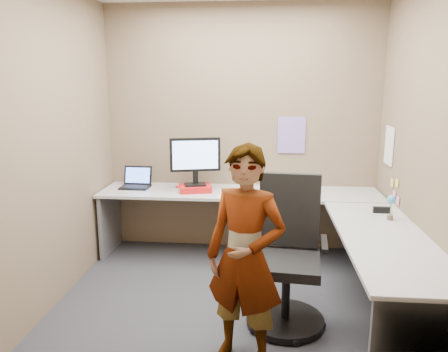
# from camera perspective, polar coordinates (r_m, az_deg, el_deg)

# --- Properties ---
(ground) EXTENTS (3.00, 3.00, 0.00)m
(ground) POSITION_cam_1_polar(r_m,az_deg,el_deg) (4.00, 1.06, -15.69)
(ground) COLOR #28282E
(ground) RESTS_ON ground
(wall_back) EXTENTS (3.00, 0.00, 3.00)m
(wall_back) POSITION_cam_1_polar(r_m,az_deg,el_deg) (4.86, 2.29, 6.04)
(wall_back) COLOR brown
(wall_back) RESTS_ON ground
(wall_right) EXTENTS (0.00, 2.70, 2.70)m
(wall_right) POSITION_cam_1_polar(r_m,az_deg,el_deg) (3.77, 24.55, 3.18)
(wall_right) COLOR brown
(wall_right) RESTS_ON ground
(wall_left) EXTENTS (0.00, 2.70, 2.70)m
(wall_left) POSITION_cam_1_polar(r_m,az_deg,el_deg) (3.97, -21.02, 3.88)
(wall_left) COLOR brown
(wall_left) RESTS_ON ground
(desk) EXTENTS (2.98, 2.58, 0.73)m
(desk) POSITION_cam_1_polar(r_m,az_deg,el_deg) (4.12, 7.61, -6.04)
(desk) COLOR #A1A1A1
(desk) RESTS_ON ground
(paper_ream) EXTENTS (0.38, 0.32, 0.07)m
(paper_ream) POSITION_cam_1_polar(r_m,az_deg,el_deg) (4.65, -3.77, -1.62)
(paper_ream) COLOR red
(paper_ream) RESTS_ON desk
(monitor) EXTENTS (0.52, 0.21, 0.50)m
(monitor) POSITION_cam_1_polar(r_m,az_deg,el_deg) (4.60, -3.79, 2.44)
(monitor) COLOR black
(monitor) RESTS_ON paper_ream
(laptop) EXTENTS (0.32, 0.27, 0.22)m
(laptop) POSITION_cam_1_polar(r_m,az_deg,el_deg) (4.92, -11.38, -0.77)
(laptop) COLOR black
(laptop) RESTS_ON desk
(trackball_mouse) EXTENTS (0.12, 0.08, 0.07)m
(trackball_mouse) POSITION_cam_1_polar(r_m,az_deg,el_deg) (4.65, -6.10, -1.74)
(trackball_mouse) COLOR #B7B7BC
(trackball_mouse) RESTS_ON desk
(origami) EXTENTS (0.10, 0.10, 0.06)m
(origami) POSITION_cam_1_polar(r_m,az_deg,el_deg) (4.44, -0.21, -2.29)
(origami) COLOR white
(origami) RESTS_ON desk
(stapler) EXTENTS (0.15, 0.04, 0.05)m
(stapler) POSITION_cam_1_polar(r_m,az_deg,el_deg) (4.13, 19.90, -4.18)
(stapler) COLOR black
(stapler) RESTS_ON desk
(flower) EXTENTS (0.07, 0.07, 0.22)m
(flower) POSITION_cam_1_polar(r_m,az_deg,el_deg) (3.92, 20.99, -3.37)
(flower) COLOR brown
(flower) RESTS_ON desk
(calendar_purple) EXTENTS (0.30, 0.01, 0.40)m
(calendar_purple) POSITION_cam_1_polar(r_m,az_deg,el_deg) (4.85, 8.80, 5.31)
(calendar_purple) COLOR #846BB7
(calendar_purple) RESTS_ON wall_back
(calendar_white) EXTENTS (0.01, 0.28, 0.38)m
(calendar_white) POSITION_cam_1_polar(r_m,az_deg,el_deg) (4.63, 20.76, 3.72)
(calendar_white) COLOR white
(calendar_white) RESTS_ON wall_right
(sticky_note_a) EXTENTS (0.01, 0.07, 0.07)m
(sticky_note_a) POSITION_cam_1_polar(r_m,az_deg,el_deg) (4.35, 21.66, -0.87)
(sticky_note_a) COLOR #F2E059
(sticky_note_a) RESTS_ON wall_right
(sticky_note_b) EXTENTS (0.01, 0.07, 0.07)m
(sticky_note_b) POSITION_cam_1_polar(r_m,az_deg,el_deg) (4.43, 21.35, -2.37)
(sticky_note_b) COLOR pink
(sticky_note_b) RESTS_ON wall_right
(sticky_note_c) EXTENTS (0.01, 0.07, 0.07)m
(sticky_note_c) POSITION_cam_1_polar(r_m,az_deg,el_deg) (4.32, 21.75, -3.02)
(sticky_note_c) COLOR pink
(sticky_note_c) RESTS_ON wall_right
(sticky_note_d) EXTENTS (0.01, 0.07, 0.07)m
(sticky_note_d) POSITION_cam_1_polar(r_m,az_deg,el_deg) (4.50, 21.11, -0.82)
(sticky_note_d) COLOR #F2E059
(sticky_note_d) RESTS_ON wall_right
(office_chair) EXTENTS (0.61, 0.61, 1.15)m
(office_chair) POSITION_cam_1_polar(r_m,az_deg,el_deg) (3.50, 8.23, -11.49)
(office_chair) COLOR black
(office_chair) RESTS_ON ground
(person) EXTENTS (0.64, 0.53, 1.49)m
(person) POSITION_cam_1_polar(r_m,az_deg,el_deg) (2.90, 2.80, -10.60)
(person) COLOR #999399
(person) RESTS_ON ground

